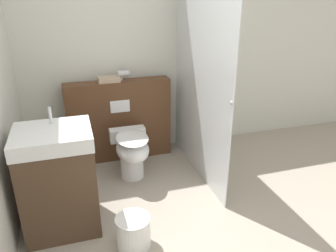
{
  "coord_description": "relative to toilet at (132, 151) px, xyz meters",
  "views": [
    {
      "loc": [
        -0.88,
        -1.72,
        1.92
      ],
      "look_at": [
        0.03,
        1.23,
        0.62
      ],
      "focal_mm": 35.0,
      "sensor_mm": 36.0,
      "label": 1
    }
  ],
  "objects": [
    {
      "name": "hair_drier",
      "position": [
        0.05,
        0.55,
        0.7
      ],
      "size": [
        0.15,
        0.07,
        0.11
      ],
      "color": "#B7B7BC",
      "rests_on": "partition_panel"
    },
    {
      "name": "shower_glass",
      "position": [
        0.73,
        -0.05,
        0.76
      ],
      "size": [
        0.04,
        1.48,
        2.17
      ],
      "color": "silver",
      "rests_on": "ground_plane"
    },
    {
      "name": "wall_back",
      "position": [
        0.34,
        0.73,
        0.92
      ],
      "size": [
        8.0,
        0.06,
        2.5
      ],
      "color": "silver",
      "rests_on": "ground_plane"
    },
    {
      "name": "partition_panel",
      "position": [
        -0.03,
        0.53,
        0.15
      ],
      "size": [
        1.2,
        0.21,
        0.96
      ],
      "color": "#51331E",
      "rests_on": "ground_plane"
    },
    {
      "name": "folded_towel",
      "position": [
        -0.12,
        0.53,
        0.66
      ],
      "size": [
        0.24,
        0.15,
        0.06
      ],
      "color": "tan",
      "rests_on": "partition_panel"
    },
    {
      "name": "toilet",
      "position": [
        0.0,
        0.0,
        0.0
      ],
      "size": [
        0.39,
        0.59,
        0.52
      ],
      "color": "white",
      "rests_on": "ground_plane"
    },
    {
      "name": "sink_vanity",
      "position": [
        -0.73,
        -0.59,
        0.13
      ],
      "size": [
        0.6,
        0.52,
        1.05
      ],
      "color": "#473323",
      "rests_on": "ground_plane"
    },
    {
      "name": "waste_bin",
      "position": [
        -0.2,
        -1.01,
        -0.19
      ],
      "size": [
        0.28,
        0.28,
        0.27
      ],
      "color": "silver",
      "rests_on": "ground_plane"
    }
  ]
}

